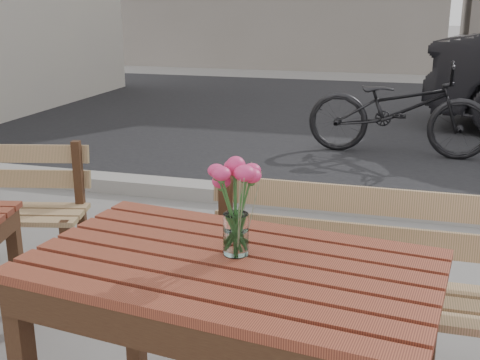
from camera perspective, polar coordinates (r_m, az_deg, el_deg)
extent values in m
cube|color=black|center=(8.74, 13.67, 5.64)|extent=(30.00, 8.00, 0.00)
cube|color=gray|center=(4.85, 11.55, -2.32)|extent=(30.00, 0.25, 0.12)
cube|color=#562216|center=(1.96, -0.89, -8.08)|extent=(1.40, 0.93, 0.03)
cube|color=#321C10|center=(2.66, -10.05, -11.01)|extent=(0.07, 0.07, 0.78)
cube|color=olive|center=(2.52, 12.53, -10.74)|extent=(1.48, 0.41, 0.03)
cube|color=olive|center=(2.63, 13.16, -3.75)|extent=(1.47, 0.04, 0.40)
cube|color=#321C10|center=(2.60, -3.58, -15.23)|extent=(0.05, 0.05, 0.48)
cube|color=#321C10|center=(2.78, -1.39, -8.10)|extent=(0.05, 0.05, 0.89)
cylinder|color=white|center=(1.97, -0.39, -5.15)|extent=(0.08, 0.08, 0.14)
cylinder|color=#326F30|center=(1.95, -0.40, -3.24)|extent=(0.05, 0.05, 0.28)
cube|color=#321C10|center=(3.20, -20.34, -8.13)|extent=(0.07, 0.07, 0.66)
cube|color=#321C10|center=(3.52, -16.10, -7.24)|extent=(0.06, 0.06, 0.45)
cube|color=#321C10|center=(3.73, -14.89, -2.65)|extent=(0.06, 0.06, 0.83)
imported|color=black|center=(6.65, 14.76, 6.55)|extent=(1.93, 0.74, 1.00)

